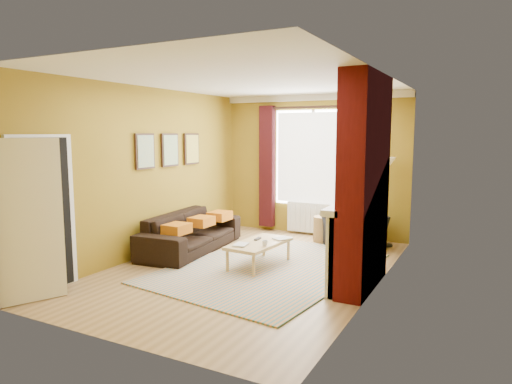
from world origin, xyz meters
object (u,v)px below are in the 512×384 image
sofa (191,232)px  wicker_stool (323,229)px  coffee_table (259,245)px  armchair (354,230)px  floor_lamp (389,176)px

sofa → wicker_stool: bearing=-52.6°
sofa → coffee_table: 1.53m
armchair → sofa: bearing=-2.2°
wicker_stool → floor_lamp: size_ratio=0.31×
floor_lamp → armchair: bearing=-139.9°
wicker_stool → armchair: bearing=-20.1°
coffee_table → floor_lamp: floor_lamp is taller
coffee_table → wicker_stool: 2.04m
wicker_stool → floor_lamp: floor_lamp is taller
armchair → wicker_stool: 0.70m
floor_lamp → wicker_stool: bearing=-171.3°
sofa → coffee_table: bearing=-107.3°
floor_lamp → sofa: bearing=-147.7°
coffee_table → wicker_stool: bearing=85.3°
sofa → coffee_table: size_ratio=1.89×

